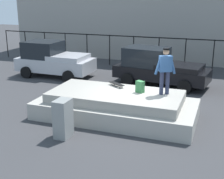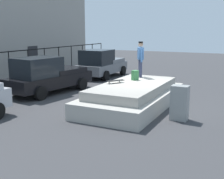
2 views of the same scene
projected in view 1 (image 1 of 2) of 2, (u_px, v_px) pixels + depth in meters
name	position (u px, v px, depth m)	size (l,w,h in m)	color
ground_plane	(133.00, 117.00, 11.67)	(60.00, 60.00, 0.00)	#38383A
concrete_ledge	(116.00, 106.00, 11.60)	(5.88, 2.80, 0.98)	#ADA89E
skateboarder	(165.00, 68.00, 10.93)	(0.73, 0.47, 1.66)	#2D334C
skateboard	(116.00, 84.00, 12.14)	(0.75, 0.60, 0.12)	black
backpack	(140.00, 87.00, 11.35)	(0.28, 0.20, 0.43)	#33723F
car_silver_pickup_near	(53.00, 59.00, 17.40)	(4.24, 2.17, 1.94)	#B7B7BC
car_black_pickup_mid	(158.00, 67.00, 15.71)	(4.90, 2.47, 1.86)	black
utility_box	(63.00, 119.00, 9.91)	(0.44, 0.60, 1.25)	gray
fence_row	(172.00, 49.00, 18.69)	(24.06, 0.06, 1.96)	black
warehouse_building	(186.00, 11.00, 22.81)	(24.82, 7.25, 6.57)	gray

